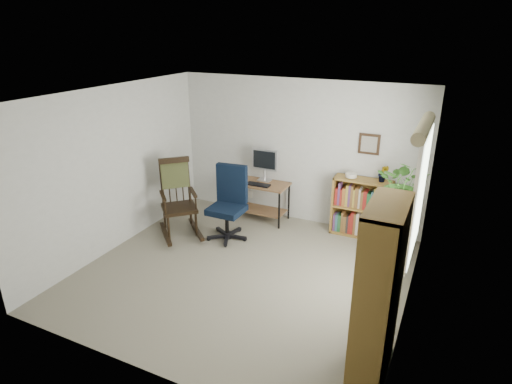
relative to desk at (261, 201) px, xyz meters
The scene contains 18 objects.
floor 1.81m from the desk, 72.94° to the right, with size 4.20×4.00×0.00m, color gray.
ceiling 2.73m from the desk, 72.94° to the right, with size 4.20×4.00×0.00m, color white.
wall_back 1.05m from the desk, 29.90° to the left, with size 4.20×0.00×2.40m, color silver.
wall_front 3.84m from the desk, 81.97° to the right, with size 4.20×0.00×2.40m, color silver.
wall_left 2.48m from the desk, 132.87° to the right, with size 0.00×4.00×2.40m, color silver.
wall_right 3.24m from the desk, 32.96° to the right, with size 0.00×4.00×2.40m, color silver.
window 3.12m from the desk, 28.47° to the right, with size 0.12×1.20×1.50m, color white, non-canonical shape.
desk is the anchor object (origin of this frame).
monitor 0.63m from the desk, 90.00° to the left, with size 0.46×0.16×0.56m, color #B7B8BC, non-canonical shape.
keyboard 0.37m from the desk, 90.00° to the right, with size 0.40×0.15×0.03m, color black.
office_chair 0.95m from the desk, 101.26° to the right, with size 0.64×0.64×1.18m, color black, non-canonical shape.
rocking_chair 1.46m from the desk, 130.60° to the right, with size 0.65×1.08×1.25m, color black, non-canonical shape.
low_bookshelf 1.70m from the desk, ahead, with size 0.90×0.30×0.95m, color olive, non-canonical shape.
tall_bookshelf 3.70m from the desk, 48.14° to the right, with size 0.33×0.77×1.77m, color olive, non-canonical shape.
plant_stand 2.37m from the desk, 10.88° to the right, with size 0.23×0.23×0.84m, color black, non-canonical shape.
spider_plant 2.64m from the desk, 10.88° to the right, with size 1.69×1.88×1.46m, color #3A6F27.
potted_plant_small 2.08m from the desk, ahead, with size 0.13×0.24×0.11m, color #3A6F27.
framed_picture 2.05m from the desk, ahead, with size 0.32×0.04×0.32m, color black, non-canonical shape.
Camera 1 is at (2.33, -4.49, 3.16)m, focal length 30.00 mm.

